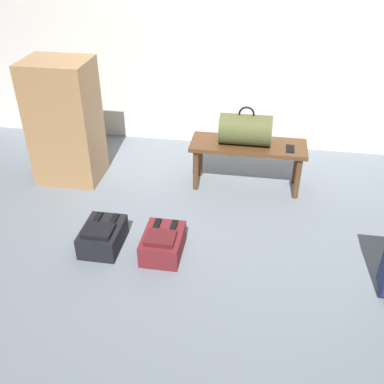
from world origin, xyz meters
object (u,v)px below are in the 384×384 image
(cell_phone, at_px, (290,149))
(backpack_maroon, at_px, (163,243))
(backpack_dark, at_px, (103,236))
(bench, at_px, (248,151))
(duffel_bag_olive, at_px, (245,129))
(side_cabinet, at_px, (65,122))

(cell_phone, xyz_separation_m, backpack_maroon, (-0.89, -1.00, -0.33))
(backpack_maroon, relative_size, backpack_dark, 1.00)
(bench, bearing_deg, backpack_maroon, -117.14)
(backpack_maroon, bearing_deg, bench, 62.86)
(duffel_bag_olive, xyz_separation_m, backpack_dark, (-0.96, -1.04, -0.46))
(cell_phone, height_order, side_cabinet, side_cabinet)
(bench, xyz_separation_m, side_cabinet, (-1.62, -0.10, 0.19))
(bench, distance_m, side_cabinet, 1.63)
(side_cabinet, bearing_deg, duffel_bag_olive, 3.49)
(duffel_bag_olive, distance_m, backpack_maroon, 1.25)
(cell_phone, relative_size, backpack_dark, 0.38)
(bench, relative_size, side_cabinet, 0.91)
(backpack_dark, bearing_deg, cell_phone, 36.39)
(bench, xyz_separation_m, backpack_dark, (-1.00, -1.04, -0.26))
(cell_phone, xyz_separation_m, side_cabinet, (-1.97, -0.05, 0.12))
(duffel_bag_olive, bearing_deg, backpack_dark, -132.74)
(duffel_bag_olive, bearing_deg, backpack_maroon, -115.64)
(cell_phone, height_order, backpack_dark, cell_phone)
(backpack_dark, height_order, side_cabinet, side_cabinet)
(side_cabinet, bearing_deg, backpack_dark, -56.72)
(bench, distance_m, duffel_bag_olive, 0.20)
(duffel_bag_olive, height_order, backpack_maroon, duffel_bag_olive)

